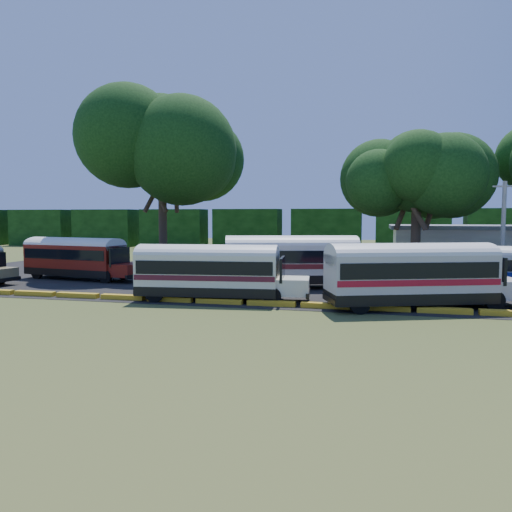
% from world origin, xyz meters
% --- Properties ---
extents(ground, '(160.00, 160.00, 0.00)m').
position_xyz_m(ground, '(0.00, 0.00, 0.00)').
color(ground, '#2E4A18').
rests_on(ground, ground).
extents(asphalt_strip, '(64.00, 24.00, 0.02)m').
position_xyz_m(asphalt_strip, '(1.00, 12.00, 0.01)').
color(asphalt_strip, black).
rests_on(asphalt_strip, ground).
extents(curb, '(53.70, 0.45, 0.30)m').
position_xyz_m(curb, '(-0.00, 1.00, 0.15)').
color(curb, gold).
rests_on(curb, ground).
extents(terminal_building, '(19.00, 9.00, 4.00)m').
position_xyz_m(terminal_building, '(18.00, 30.00, 2.03)').
color(terminal_building, silver).
rests_on(terminal_building, ground).
extents(treeline_backdrop, '(130.00, 4.00, 6.00)m').
position_xyz_m(treeline_backdrop, '(0.00, 48.00, 3.00)').
color(treeline_backdrop, black).
rests_on(treeline_backdrop, ground).
extents(bus_red, '(10.24, 4.02, 3.28)m').
position_xyz_m(bus_red, '(-15.68, 8.87, 1.88)').
color(bus_red, black).
rests_on(bus_red, ground).
extents(bus_cream_west, '(10.26, 3.53, 3.31)m').
position_xyz_m(bus_cream_west, '(-2.27, 1.97, 1.87)').
color(bus_cream_west, black).
rests_on(bus_cream_west, ground).
extents(bus_cream_east, '(11.35, 5.49, 3.62)m').
position_xyz_m(bus_cream_east, '(1.62, 8.28, 2.05)').
color(bus_cream_east, black).
rests_on(bus_cream_east, ground).
extents(bus_white_red, '(11.01, 6.13, 3.54)m').
position_xyz_m(bus_white_red, '(9.05, 2.06, 2.00)').
color(bus_white_red, black).
rests_on(bus_white_red, ground).
extents(bus_white_blue, '(9.50, 3.52, 3.05)m').
position_xyz_m(bus_white_blue, '(12.54, 9.31, 1.72)').
color(bus_white_blue, black).
rests_on(bus_white_blue, ground).
extents(tree_west, '(12.60, 12.60, 16.48)m').
position_xyz_m(tree_west, '(-13.02, 19.21, 11.82)').
color(tree_west, '#3C2F1E').
rests_on(tree_west, ground).
extents(tree_center, '(9.34, 9.34, 12.09)m').
position_xyz_m(tree_center, '(10.30, 18.26, 8.62)').
color(tree_center, '#3C2F1E').
rests_on(tree_center, ground).
extents(utility_pole, '(1.60, 0.30, 7.45)m').
position_xyz_m(utility_pole, '(15.94, 13.44, 3.84)').
color(utility_pole, gray).
rests_on(utility_pole, ground).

